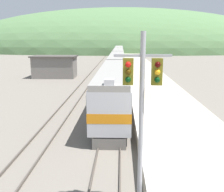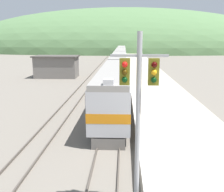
% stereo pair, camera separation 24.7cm
% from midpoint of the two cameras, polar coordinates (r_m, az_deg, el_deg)
% --- Properties ---
extents(track_main, '(1.52, 180.00, 0.16)m').
position_cam_midpoint_polar(track_main, '(74.64, 1.29, 7.08)').
color(track_main, '#4C443D').
rests_on(track_main, ground).
extents(track_siding, '(1.52, 180.00, 0.16)m').
position_cam_midpoint_polar(track_siding, '(74.85, -2.43, 7.08)').
color(track_siding, '#4C443D').
rests_on(track_siding, ground).
extents(platform, '(6.60, 140.00, 0.95)m').
position_cam_midpoint_polar(platform, '(54.87, 6.42, 5.47)').
color(platform, '#B2A893').
rests_on(platform, ground).
extents(distant_hills, '(190.49, 85.72, 46.91)m').
position_cam_midpoint_polar(distant_hills, '(151.58, 1.64, 9.77)').
color(distant_hills, '#517547').
rests_on(distant_hills, ground).
extents(station_shed, '(7.97, 4.68, 3.99)m').
position_cam_midpoint_polar(station_shed, '(49.24, -12.50, 6.28)').
color(station_shed, slate).
rests_on(station_shed, ground).
extents(express_train_lead_car, '(2.87, 20.03, 4.58)m').
position_cam_midpoint_polar(express_train_lead_car, '(25.92, 0.05, 1.89)').
color(express_train_lead_car, black).
rests_on(express_train_lead_car, ground).
extents(carriage_second, '(2.86, 22.72, 4.22)m').
position_cam_midpoint_polar(carriage_second, '(48.19, 0.93, 6.77)').
color(carriage_second, black).
rests_on(carriage_second, ground).
extents(carriage_third, '(2.86, 22.72, 4.22)m').
position_cam_midpoint_polar(carriage_third, '(71.71, 1.27, 8.63)').
color(carriage_third, black).
rests_on(carriage_third, ground).
extents(carriage_fourth, '(2.86, 22.72, 4.22)m').
position_cam_midpoint_polar(carriage_fourth, '(95.27, 1.45, 9.57)').
color(carriage_fourth, black).
rests_on(carriage_fourth, ground).
extents(signal_mast_main, '(2.20, 0.42, 7.32)m').
position_cam_midpoint_polar(signal_mast_main, '(10.25, 5.82, -0.35)').
color(signal_mast_main, '#9E9EA3').
rests_on(signal_mast_main, ground).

